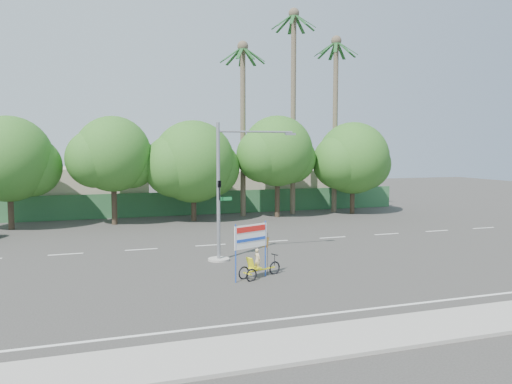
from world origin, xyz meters
name	(u,v)px	position (x,y,z in m)	size (l,w,h in m)	color
ground	(294,275)	(0.00, 0.00, 0.00)	(120.00, 120.00, 0.00)	#33302D
sidewalk_near	(388,332)	(0.00, -7.50, 0.06)	(50.00, 2.40, 0.12)	gray
fence	(197,203)	(0.00, 21.50, 1.00)	(38.00, 0.08, 2.00)	#336B3D
building_left	(75,190)	(-10.00, 26.00, 2.00)	(12.00, 8.00, 4.00)	#BDAF96
building_right	(268,187)	(8.00, 26.00, 1.80)	(14.00, 8.00, 3.60)	#BDAF96
tree_far_left	(8,162)	(-14.05, 18.00, 4.76)	(7.14, 6.00, 7.96)	#473828
tree_left	(112,157)	(-7.05, 18.00, 5.06)	(6.66, 5.60, 8.07)	#473828
tree_center	(193,164)	(-1.05, 18.00, 4.47)	(7.62, 6.40, 7.85)	#473828
tree_right	(277,154)	(5.95, 18.00, 5.24)	(6.90, 5.80, 8.36)	#473828
tree_far_right	(352,160)	(12.95, 18.00, 4.64)	(7.38, 6.20, 7.94)	#473828
palm_tall	(293,92)	(8.00, 19.50, 10.46)	(3.73, 3.79, 17.45)	#70604C
palm_mid	(335,106)	(12.00, 19.50, 9.40)	(3.73, 3.79, 15.45)	#70604C
palm_short	(243,110)	(3.50, 19.50, 8.86)	(3.73, 3.79, 14.45)	#70604C
traffic_signal	(224,203)	(-2.20, 3.98, 2.92)	(4.72, 1.10, 7.00)	gray
trike_billboard	(255,255)	(-1.83, 0.07, 1.02)	(2.43, 1.16, 2.54)	black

